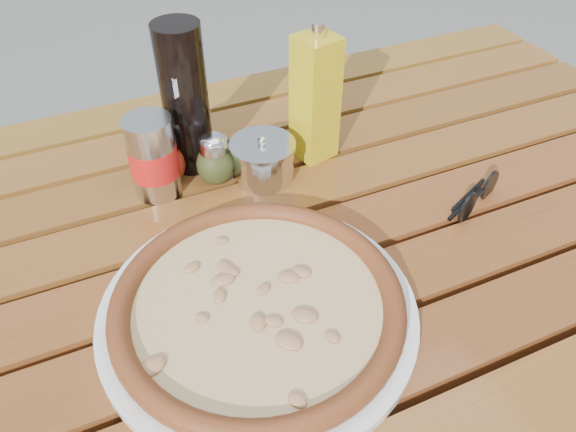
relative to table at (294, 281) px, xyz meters
name	(u,v)px	position (x,y,z in m)	size (l,w,h in m)	color
table	(294,281)	(0.00, 0.00, 0.00)	(1.40, 0.90, 0.75)	#341F0B
plate	(258,312)	(-0.09, -0.09, 0.08)	(0.36, 0.36, 0.01)	white
pizza	(258,303)	(-0.09, -0.09, 0.10)	(0.44, 0.44, 0.03)	beige
pepper_shaker	(166,160)	(-0.11, 0.19, 0.11)	(0.07, 0.07, 0.08)	#A92613
oregano_shaker	(215,160)	(-0.05, 0.16, 0.11)	(0.07, 0.07, 0.08)	#3C441B
dark_bottle	(185,100)	(-0.07, 0.22, 0.19)	(0.07, 0.07, 0.22)	black
soda_can	(153,158)	(-0.13, 0.18, 0.13)	(0.09, 0.09, 0.12)	#BCBCC1
olive_oil_cruet	(315,98)	(0.11, 0.17, 0.17)	(0.07, 0.07, 0.21)	gold
parmesan_tin	(263,160)	(0.02, 0.15, 0.11)	(0.10, 0.10, 0.07)	silver
sunglasses	(477,197)	(0.26, -0.03, 0.09)	(0.11, 0.07, 0.04)	black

